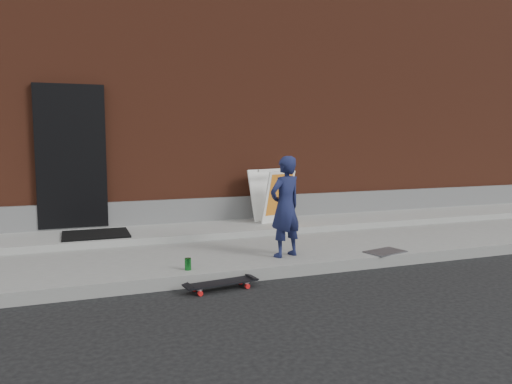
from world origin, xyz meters
name	(u,v)px	position (x,y,z in m)	size (l,w,h in m)	color
ground	(301,276)	(0.00, 0.00, 0.00)	(80.00, 80.00, 0.00)	black
sidewalk	(259,246)	(0.00, 1.50, 0.07)	(20.00, 3.00, 0.15)	slate
apron	(240,228)	(0.00, 2.40, 0.20)	(20.00, 1.20, 0.10)	gray
building	(181,105)	(0.00, 6.99, 2.50)	(20.00, 8.10, 5.00)	#5C2919
child	(285,207)	(-0.02, 0.47, 0.81)	(0.48, 0.31, 1.32)	#191E46
skateboard	(221,283)	(-1.08, -0.18, 0.08)	(0.84, 0.32, 0.09)	red
pizza_sign	(272,195)	(0.61, 2.48, 0.71)	(0.71, 0.78, 0.91)	white
soda_can	(188,264)	(-1.36, 0.24, 0.22)	(0.08, 0.08, 0.14)	#167225
doormat	(96,234)	(-2.30, 2.29, 0.26)	(0.95, 0.77, 0.03)	black
utility_plate	(385,252)	(1.35, 0.20, 0.16)	(0.53, 0.34, 0.02)	#57585D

